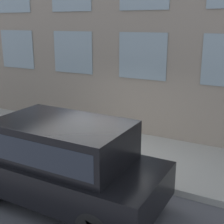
% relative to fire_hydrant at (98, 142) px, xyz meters
% --- Properties ---
extents(ground_plane, '(80.00, 80.00, 0.00)m').
position_rel_fire_hydrant_xyz_m(ground_plane, '(-0.69, -0.29, -0.60)').
color(ground_plane, '#47474C').
extents(sidewalk, '(2.99, 60.00, 0.16)m').
position_rel_fire_hydrant_xyz_m(sidewalk, '(0.80, -0.29, -0.52)').
color(sidewalk, '#9E9B93').
rests_on(sidewalk, ground_plane).
extents(fire_hydrant, '(0.33, 0.44, 0.85)m').
position_rel_fire_hydrant_xyz_m(fire_hydrant, '(0.00, 0.00, 0.00)').
color(fire_hydrant, gold).
rests_on(fire_hydrant, sidewalk).
extents(person, '(0.25, 0.17, 1.05)m').
position_rel_fire_hydrant_xyz_m(person, '(0.20, -0.80, 0.19)').
color(person, '#726651').
rests_on(person, sidewalk).
extents(parked_truck_black_near, '(1.91, 4.45, 1.85)m').
position_rel_fire_hydrant_xyz_m(parked_truck_black_near, '(-2.11, -0.41, 0.45)').
color(parked_truck_black_near, black).
rests_on(parked_truck_black_near, ground_plane).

